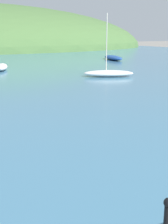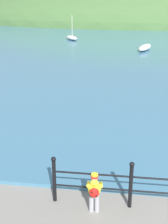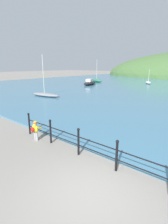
# 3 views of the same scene
# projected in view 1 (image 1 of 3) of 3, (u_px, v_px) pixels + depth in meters

# --- Properties ---
(water) EXTENTS (80.00, 60.00, 0.10)m
(water) POSITION_uv_depth(u_px,v_px,m) (9.00, 63.00, 32.66)
(water) COLOR teal
(water) RESTS_ON ground
(boat_white_sailboat) EXTENTS (3.64, 2.53, 4.27)m
(boat_white_sailboat) POSITION_uv_depth(u_px,v_px,m) (109.00, 73.00, 21.77)
(boat_white_sailboat) COLOR silver
(boat_white_sailboat) RESTS_ON water
(boat_twin_mast) EXTENTS (1.80, 3.75, 0.50)m
(boat_twin_mast) POSITION_uv_depth(u_px,v_px,m) (2.00, 67.00, 25.84)
(boat_twin_mast) COLOR silver
(boat_twin_mast) RESTS_ON water
(boat_far_left) EXTENTS (2.36, 4.93, 0.50)m
(boat_far_left) POSITION_uv_depth(u_px,v_px,m) (113.00, 58.00, 35.53)
(boat_far_left) COLOR #1E4793
(boat_far_left) RESTS_ON water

